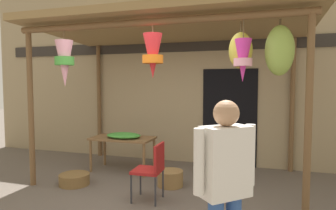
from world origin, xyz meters
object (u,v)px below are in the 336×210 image
(wicker_basket_by_table, at_px, (170,178))
(folding_chair, at_px, (152,167))
(display_table, at_px, (123,141))
(flower_heap_on_table, at_px, (124,135))
(wicker_basket_spare, at_px, (74,179))
(vendor_in_orange, at_px, (225,179))

(wicker_basket_by_table, bearing_deg, folding_chair, -95.04)
(wicker_basket_by_table, bearing_deg, display_table, 153.88)
(flower_heap_on_table, bearing_deg, wicker_basket_spare, -117.73)
(folding_chair, xyz_separation_m, wicker_basket_by_table, (0.06, 0.68, -0.37))
(display_table, relative_size, wicker_basket_spare, 2.39)
(folding_chair, bearing_deg, flower_heap_on_table, 131.00)
(display_table, xyz_separation_m, wicker_basket_by_table, (1.14, -0.56, -0.45))
(vendor_in_orange, bearing_deg, display_table, 129.62)
(wicker_basket_by_table, bearing_deg, wicker_basket_spare, -164.70)
(wicker_basket_by_table, height_order, vendor_in_orange, vendor_in_orange)
(folding_chair, xyz_separation_m, wicker_basket_spare, (-1.50, 0.25, -0.41))
(flower_heap_on_table, distance_m, vendor_in_orange, 3.52)
(vendor_in_orange, bearing_deg, folding_chair, 128.36)
(display_table, xyz_separation_m, folding_chair, (1.08, -1.24, -0.08))
(flower_heap_on_table, distance_m, folding_chair, 1.57)
(wicker_basket_spare, relative_size, vendor_in_orange, 0.32)
(wicker_basket_spare, bearing_deg, display_table, 67.10)
(display_table, height_order, wicker_basket_spare, display_table)
(flower_heap_on_table, xyz_separation_m, wicker_basket_by_table, (1.08, -0.49, -0.58))
(wicker_basket_spare, bearing_deg, flower_heap_on_table, 62.27)
(display_table, distance_m, flower_heap_on_table, 0.16)
(display_table, bearing_deg, folding_chair, -48.87)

